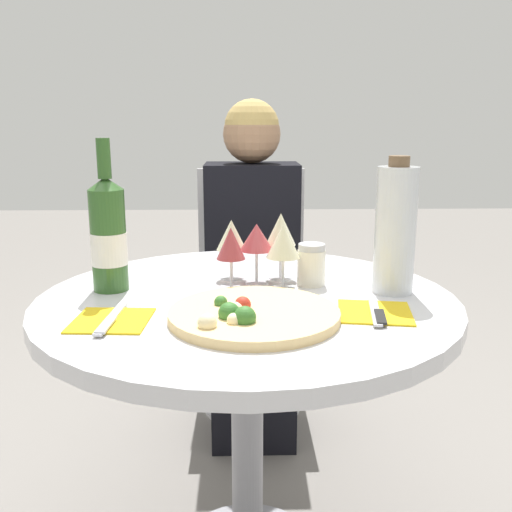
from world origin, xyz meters
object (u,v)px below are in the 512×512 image
at_px(dining_table, 247,339).
at_px(chair_behind_diner, 252,295).
at_px(tall_carafe, 395,229).
at_px(pizza_large, 251,314).
at_px(wine_bottle, 108,235).
at_px(seated_diner, 252,279).

distance_m(dining_table, chair_behind_diner, 0.89).
bearing_deg(chair_behind_diner, tall_carafe, 110.13).
height_order(dining_table, pizza_large, pizza_large).
xyz_separation_m(pizza_large, tall_carafe, (0.33, 0.19, 0.14)).
bearing_deg(wine_bottle, pizza_large, -34.29).
relative_size(seated_diner, tall_carafe, 3.73).
xyz_separation_m(seated_diner, tall_carafe, (0.31, -0.71, 0.31)).
distance_m(dining_table, seated_diner, 0.73).
bearing_deg(wine_bottle, chair_behind_diner, 66.93).
relative_size(chair_behind_diner, pizza_large, 2.64).
distance_m(dining_table, wine_bottle, 0.40).
xyz_separation_m(dining_table, wine_bottle, (-0.32, 0.06, 0.24)).
bearing_deg(seated_diner, wine_bottle, 62.54).
bearing_deg(seated_diner, pizza_large, 88.70).
relative_size(seated_diner, pizza_large, 3.39).
bearing_deg(pizza_large, seated_diner, 88.70).
distance_m(seated_diner, pizza_large, 0.91).
height_order(chair_behind_diner, pizza_large, chair_behind_diner).
distance_m(seated_diner, wine_bottle, 0.81).
distance_m(chair_behind_diner, tall_carafe, 1.00).
relative_size(seated_diner, wine_bottle, 3.32).
relative_size(dining_table, chair_behind_diner, 1.04).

